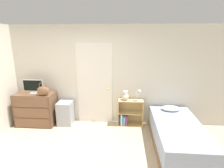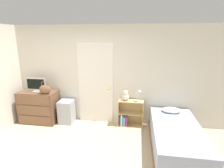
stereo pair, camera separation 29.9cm
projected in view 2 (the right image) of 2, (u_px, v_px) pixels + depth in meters
wall_back at (92, 75)px, 4.58m from camera, size 10.00×0.06×2.55m
door_closed at (96, 84)px, 4.58m from camera, size 0.91×0.09×2.09m
dresser at (39, 107)px, 4.71m from camera, size 0.98×0.52×0.86m
tv at (36, 85)px, 4.56m from camera, size 0.52×0.16×0.36m
handbag at (45, 89)px, 4.38m from camera, size 0.31×0.14×0.34m
storage_bin at (67, 112)px, 4.70m from camera, size 0.37×0.39×0.62m
bookshelf at (128, 115)px, 4.54m from camera, size 0.64×0.25×0.69m
teddy_bear at (126, 96)px, 4.40m from camera, size 0.17×0.17×0.27m
desk_lamp at (139, 94)px, 4.29m from camera, size 0.13×0.12×0.30m
bed at (176, 137)px, 3.58m from camera, size 0.98×1.96×0.62m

